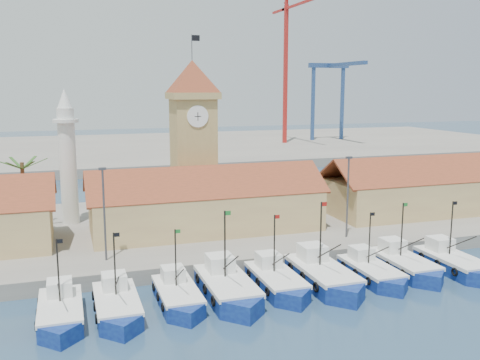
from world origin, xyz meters
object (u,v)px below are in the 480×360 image
object	(u,v)px
clock_tower	(193,136)
minaret	(68,156)
boat_0	(61,314)
boat_4	(278,283)

from	to	relation	value
clock_tower	minaret	distance (m)	15.30
boat_0	boat_4	world-z (taller)	boat_4
boat_0	minaret	world-z (taller)	minaret
boat_0	clock_tower	bearing A→B (deg)	55.83
boat_0	clock_tower	distance (m)	30.96
boat_0	boat_4	size ratio (longest dim) A/B	0.96
boat_0	minaret	distance (m)	27.43
boat_0	clock_tower	size ratio (longest dim) A/B	0.40
boat_4	minaret	world-z (taller)	minaret
minaret	boat_4	bearing A→B (deg)	-55.41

